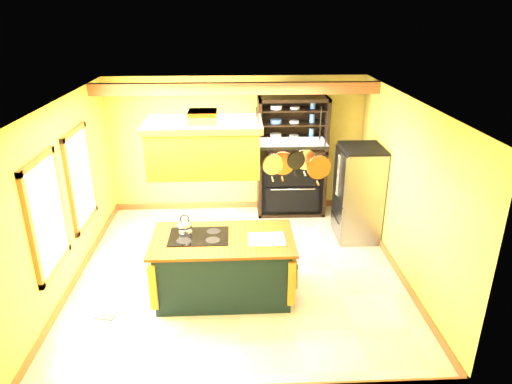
{
  "coord_description": "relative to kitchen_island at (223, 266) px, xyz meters",
  "views": [
    {
      "loc": [
        -0.02,
        -6.24,
        3.89
      ],
      "look_at": [
        0.28,
        0.3,
        1.23
      ],
      "focal_mm": 32.0,
      "sensor_mm": 36.0,
      "label": 1
    }
  ],
  "objects": [
    {
      "name": "hutch",
      "position": [
        1.29,
        2.85,
        0.43
      ],
      "size": [
        1.32,
        0.6,
        2.34
      ],
      "color": "black",
      "rests_on": "floor"
    },
    {
      "name": "floor",
      "position": [
        0.23,
        0.61,
        -0.47
      ],
      "size": [
        5.0,
        5.0,
        0.0
      ],
      "primitive_type": "plane",
      "color": "beige",
      "rests_on": "ground"
    },
    {
      "name": "window_near",
      "position": [
        -2.24,
        -0.19,
        0.93
      ],
      "size": [
        0.06,
        1.06,
        1.56
      ],
      "color": "#99602F",
      "rests_on": "wall_left"
    },
    {
      "name": "range_hood",
      "position": [
        -0.2,
        -0.0,
        1.78
      ],
      "size": [
        1.47,
        0.83,
        0.8
      ],
      "color": "#B67A2D",
      "rests_on": "ceiling"
    },
    {
      "name": "wall_back",
      "position": [
        0.23,
        3.11,
        0.88
      ],
      "size": [
        5.0,
        0.02,
        2.7
      ],
      "primitive_type": "cube",
      "color": "#DDBD51",
      "rests_on": "floor"
    },
    {
      "name": "floor_register",
      "position": [
        -1.6,
        -0.47,
        -0.46
      ],
      "size": [
        0.3,
        0.18,
        0.01
      ],
      "primitive_type": "cube",
      "rotation": [
        0.0,
        0.0,
        -0.23
      ],
      "color": "black",
      "rests_on": "floor"
    },
    {
      "name": "ceiling_beam",
      "position": [
        0.23,
        2.31,
        2.12
      ],
      "size": [
        5.0,
        0.15,
        0.2
      ],
      "primitive_type": "cube",
      "color": "#99602F",
      "rests_on": "ceiling"
    },
    {
      "name": "ceiling",
      "position": [
        0.23,
        0.61,
        2.23
      ],
      "size": [
        5.0,
        5.0,
        0.0
      ],
      "primitive_type": "plane",
      "rotation": [
        3.14,
        0.0,
        0.0
      ],
      "color": "white",
      "rests_on": "wall_back"
    },
    {
      "name": "wall_right",
      "position": [
        2.73,
        0.61,
        0.88
      ],
      "size": [
        0.02,
        5.0,
        2.7
      ],
      "primitive_type": "cube",
      "color": "#DDBD51",
      "rests_on": "floor"
    },
    {
      "name": "window_far",
      "position": [
        -2.24,
        1.21,
        0.93
      ],
      "size": [
        0.06,
        1.06,
        1.56
      ],
      "color": "#99602F",
      "rests_on": "wall_left"
    },
    {
      "name": "kitchen_island",
      "position": [
        0.0,
        0.0,
        0.0
      ],
      "size": [
        1.99,
        1.11,
        1.11
      ],
      "rotation": [
        0.0,
        0.0,
        0.0
      ],
      "color": "#13282D",
      "rests_on": "floor"
    },
    {
      "name": "wall_left",
      "position": [
        -2.27,
        0.61,
        0.88
      ],
      "size": [
        0.02,
        5.0,
        2.7
      ],
      "primitive_type": "cube",
      "color": "#DDBD51",
      "rests_on": "floor"
    },
    {
      "name": "refrigerator",
      "position": [
        2.35,
        1.72,
        0.33
      ],
      "size": [
        0.72,
        0.84,
        1.65
      ],
      "color": "gray",
      "rests_on": "floor"
    },
    {
      "name": "pot_rack",
      "position": [
        0.91,
        -0.0,
        1.67
      ],
      "size": [
        1.02,
        0.47,
        0.89
      ],
      "color": "black",
      "rests_on": "ceiling"
    },
    {
      "name": "wall_front",
      "position": [
        0.23,
        -1.89,
        0.88
      ],
      "size": [
        5.0,
        0.02,
        2.7
      ],
      "primitive_type": "cube",
      "color": "#DDBD51",
      "rests_on": "floor"
    }
  ]
}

